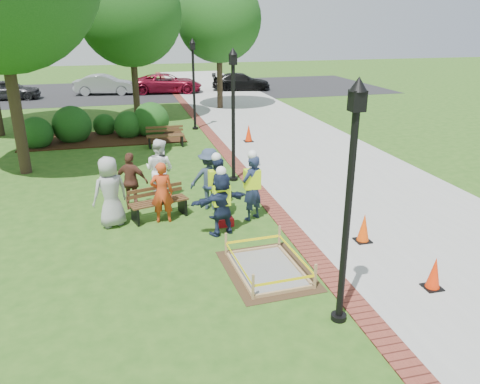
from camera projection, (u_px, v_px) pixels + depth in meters
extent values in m
plane|color=#285116|center=(232.00, 252.00, 10.82)|extent=(100.00, 100.00, 0.00)
cube|color=#9E9E99|center=(288.00, 139.00, 21.07)|extent=(6.00, 60.00, 0.02)
cube|color=maroon|center=(218.00, 143.00, 20.31)|extent=(0.50, 60.00, 0.03)
cube|color=#381E0F|center=(105.00, 139.00, 21.02)|extent=(7.00, 3.00, 0.05)
cube|color=black|center=(149.00, 91.00, 35.36)|extent=(36.00, 12.00, 0.01)
cube|color=#47331E|center=(267.00, 270.00, 10.00)|extent=(1.82, 2.39, 0.01)
cube|color=gray|center=(267.00, 270.00, 9.99)|extent=(1.29, 1.86, 0.04)
cube|color=tan|center=(267.00, 269.00, 9.99)|extent=(1.42, 1.99, 0.08)
cube|color=tan|center=(268.00, 259.00, 9.90)|extent=(1.45, 2.02, 0.55)
cube|color=yellow|center=(268.00, 258.00, 9.90)|extent=(1.40, 1.97, 0.06)
cube|color=brown|center=(159.00, 202.00, 12.49)|extent=(1.62, 0.88, 0.04)
cube|color=brown|center=(155.00, 191.00, 12.60)|extent=(1.51, 0.48, 0.25)
cube|color=black|center=(159.00, 210.00, 12.57)|extent=(1.50, 0.90, 0.46)
cube|color=#50351B|center=(165.00, 136.00, 19.59)|extent=(1.57, 0.46, 0.04)
cube|color=#50351B|center=(164.00, 129.00, 19.74)|extent=(1.56, 0.05, 0.25)
cube|color=black|center=(166.00, 141.00, 19.68)|extent=(1.42, 0.53, 0.46)
cube|color=black|center=(432.00, 288.00, 9.32)|extent=(0.35, 0.35, 0.05)
cone|color=red|center=(434.00, 272.00, 9.20)|extent=(0.28, 0.28, 0.65)
cube|color=black|center=(362.00, 241.00, 11.29)|extent=(0.37, 0.37, 0.05)
cone|color=#F54907|center=(364.00, 227.00, 11.17)|extent=(0.29, 0.29, 0.68)
cube|color=black|center=(249.00, 141.00, 20.53)|extent=(0.39, 0.39, 0.05)
cone|color=red|center=(249.00, 133.00, 20.40)|extent=(0.31, 0.31, 0.72)
cube|color=#A30C13|center=(225.00, 222.00, 12.13)|extent=(0.45, 0.27, 0.22)
cylinder|color=black|center=(347.00, 222.00, 7.72)|extent=(0.12, 0.12, 3.80)
cube|color=black|center=(357.00, 101.00, 7.03)|extent=(0.22, 0.22, 0.32)
cone|color=black|center=(359.00, 84.00, 6.95)|extent=(0.28, 0.28, 0.22)
cylinder|color=black|center=(339.00, 317.00, 8.37)|extent=(0.28, 0.28, 0.10)
cylinder|color=black|center=(233.00, 124.00, 15.00)|extent=(0.12, 0.12, 3.80)
cube|color=black|center=(233.00, 60.00, 14.30)|extent=(0.22, 0.22, 0.32)
cone|color=black|center=(233.00, 51.00, 14.22)|extent=(0.28, 0.28, 0.22)
cylinder|color=black|center=(234.00, 179.00, 15.64)|extent=(0.28, 0.28, 0.10)
cylinder|color=black|center=(194.00, 90.00, 22.27)|extent=(0.12, 0.12, 3.80)
cube|color=black|center=(192.00, 46.00, 21.57)|extent=(0.22, 0.22, 0.32)
cone|color=black|center=(192.00, 40.00, 21.49)|extent=(0.28, 0.28, 0.22)
cylinder|color=black|center=(195.00, 128.00, 22.91)|extent=(0.28, 0.28, 0.10)
cylinder|color=#3D2D1E|center=(14.00, 95.00, 15.48)|extent=(0.39, 0.39, 5.42)
cylinder|color=#3D2D1E|center=(135.00, 78.00, 24.28)|extent=(0.33, 0.33, 4.39)
sphere|color=#164513|center=(130.00, 14.00, 23.20)|extent=(5.16, 5.16, 5.16)
cylinder|color=#3D2D1E|center=(220.00, 73.00, 27.69)|extent=(0.34, 0.34, 4.18)
sphere|color=#164513|center=(219.00, 19.00, 26.65)|extent=(4.86, 4.86, 4.86)
sphere|color=#164513|center=(38.00, 147.00, 19.70)|extent=(1.38, 1.38, 1.38)
sphere|color=#164513|center=(74.00, 141.00, 20.70)|extent=(1.68, 1.68, 1.68)
sphere|color=#164513|center=(129.00, 137.00, 21.43)|extent=(1.28, 1.28, 1.28)
sphere|color=#164513|center=(152.00, 135.00, 21.78)|extent=(1.64, 1.64, 1.64)
sphere|color=#164513|center=(105.00, 134.00, 21.91)|extent=(1.04, 1.04, 1.04)
imported|color=#959595|center=(110.00, 192.00, 11.90)|extent=(0.69, 0.59, 1.85)
imported|color=red|center=(162.00, 193.00, 12.16)|extent=(0.54, 0.37, 1.64)
imported|color=white|center=(160.00, 170.00, 13.64)|extent=(0.70, 0.66, 1.85)
imported|color=brown|center=(132.00, 182.00, 12.99)|extent=(0.62, 0.53, 1.64)
imported|color=#2E3B51|center=(210.00, 179.00, 13.04)|extent=(0.64, 0.51, 1.74)
imported|color=#191A41|center=(222.00, 204.00, 11.46)|extent=(0.59, 0.46, 1.62)
cube|color=#B6E513|center=(221.00, 195.00, 11.38)|extent=(0.42, 0.26, 0.52)
sphere|color=white|center=(221.00, 171.00, 11.17)|extent=(0.25, 0.25, 0.25)
imported|color=#162139|center=(252.00, 188.00, 12.31)|extent=(0.67, 0.60, 1.76)
cube|color=#B6E513|center=(252.00, 179.00, 12.22)|extent=(0.42, 0.26, 0.52)
sphere|color=white|center=(252.00, 155.00, 11.99)|extent=(0.25, 0.25, 0.25)
imported|color=#171A3C|center=(217.00, 188.00, 12.44)|extent=(0.60, 0.46, 1.66)
cube|color=#B6E513|center=(217.00, 180.00, 12.36)|extent=(0.42, 0.26, 0.52)
sphere|color=white|center=(216.00, 157.00, 12.15)|extent=(0.25, 0.25, 0.25)
imported|color=#2A292C|center=(10.00, 100.00, 31.36)|extent=(2.06, 4.52, 1.46)
imported|color=#9E9FA3|center=(106.00, 95.00, 33.54)|extent=(2.67, 4.91, 1.52)
imported|color=maroon|center=(168.00, 93.00, 34.31)|extent=(2.49, 4.82, 1.51)
imported|color=black|center=(241.00, 90.00, 35.63)|extent=(2.65, 4.53, 1.39)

